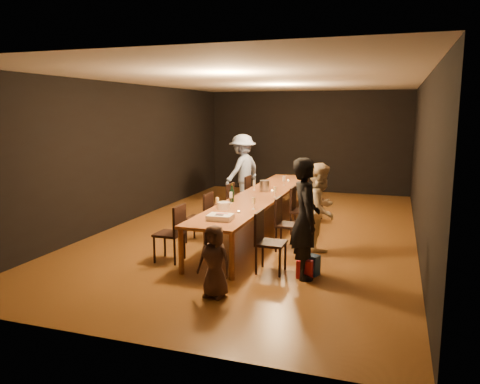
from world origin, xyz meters
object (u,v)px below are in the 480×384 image
(chair_left_0, at_px, (169,233))
(child, at_px, (214,261))
(chair_left_2, at_px, (222,205))
(man_blue, at_px, (242,170))
(chair_right_2, at_px, (302,211))
(birthday_cake, at_px, (220,217))
(chair_right_1, at_px, (289,224))
(woman_birthday, at_px, (305,218))
(woman_tan, at_px, (320,210))
(chair_left_3, at_px, (240,195))
(chair_right_0, at_px, (271,242))
(champagne_bottle, at_px, (232,192))
(chair_right_3, at_px, (313,200))
(ice_bucket, at_px, (265,186))
(plate_stack, at_px, (223,206))
(chair_left_1, at_px, (199,217))
(table, at_px, (261,196))

(chair_left_0, height_order, child, child)
(chair_left_2, relative_size, man_blue, 0.51)
(chair_right_2, xyz_separation_m, birthday_cake, (-0.81, -2.41, 0.33))
(chair_right_1, relative_size, man_blue, 0.51)
(woman_birthday, bearing_deg, woman_tan, -22.21)
(chair_right_2, distance_m, child, 3.58)
(chair_left_3, height_order, birthday_cake, chair_left_3)
(chair_left_0, xyz_separation_m, woman_tan, (2.25, 1.08, 0.32))
(chair_right_0, xyz_separation_m, man_blue, (-2.00, 4.68, 0.45))
(woman_birthday, distance_m, champagne_bottle, 2.21)
(chair_right_2, bearing_deg, chair_left_3, -125.22)
(woman_tan, bearing_deg, chair_right_3, 30.40)
(chair_right_1, distance_m, chair_left_3, 2.94)
(chair_right_2, bearing_deg, birthday_cake, -18.65)
(chair_left_2, bearing_deg, woman_birthday, -137.74)
(child, xyz_separation_m, ice_bucket, (-0.43, 3.95, 0.38))
(plate_stack, xyz_separation_m, ice_bucket, (0.16, 2.04, 0.05))
(man_blue, bearing_deg, chair_left_1, 24.52)
(table, relative_size, chair_right_3, 6.45)
(chair_left_3, xyz_separation_m, woman_tan, (2.25, -2.52, 0.32))
(chair_left_0, distance_m, champagne_bottle, 1.61)
(child, bearing_deg, chair_right_0, 75.19)
(chair_right_2, bearing_deg, child, -7.38)
(man_blue, bearing_deg, chair_right_0, 42.73)
(chair_left_1, bearing_deg, woman_birthday, -119.20)
(chair_left_0, bearing_deg, plate_stack, -40.50)
(child, relative_size, birthday_cake, 2.46)
(woman_tan, bearing_deg, child, 173.61)
(chair_left_3, distance_m, man_blue, 1.21)
(woman_birthday, bearing_deg, chair_left_1, 40.47)
(chair_left_1, height_order, plate_stack, chair_left_1)
(chair_left_0, distance_m, man_blue, 4.71)
(chair_right_2, xyz_separation_m, ice_bucket, (-0.89, 0.40, 0.39))
(chair_left_3, distance_m, ice_bucket, 1.20)
(chair_right_3, distance_m, woman_birthday, 3.70)
(birthday_cake, xyz_separation_m, champagne_bottle, (-0.32, 1.44, 0.13))
(chair_left_1, relative_size, champagne_bottle, 2.67)
(chair_right_0, relative_size, ice_bucket, 4.23)
(table, distance_m, chair_left_0, 2.56)
(chair_right_0, xyz_separation_m, ice_bucket, (-0.89, 2.80, 0.39))
(ice_bucket, bearing_deg, chair_right_3, 41.85)
(birthday_cake, bearing_deg, ice_bucket, 88.45)
(chair_left_2, height_order, birthday_cake, chair_left_2)
(chair_right_1, distance_m, woman_tan, 0.65)
(chair_right_0, xyz_separation_m, chair_left_0, (-1.70, 0.00, 0.00))
(woman_tan, height_order, ice_bucket, woman_tan)
(chair_right_0, bearing_deg, woman_birthday, 85.72)
(table, xyz_separation_m, chair_right_3, (0.85, 1.20, -0.24))
(chair_right_1, distance_m, champagne_bottle, 1.25)
(woman_tan, bearing_deg, chair_left_3, 59.85)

